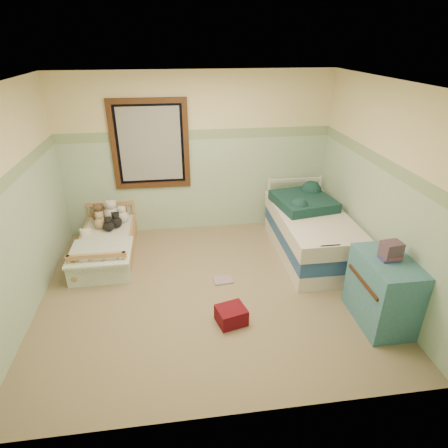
{
  "coord_description": "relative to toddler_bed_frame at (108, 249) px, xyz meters",
  "views": [
    {
      "loc": [
        -0.35,
        -3.91,
        2.92
      ],
      "look_at": [
        0.23,
        0.35,
        0.75
      ],
      "focal_mm": 30.05,
      "sensor_mm": 36.0,
      "label": 1
    }
  ],
  "objects": [
    {
      "name": "floor",
      "position": [
        1.41,
        -1.05,
        -0.11
      ],
      "size": [
        4.2,
        3.6,
        0.02
      ],
      "primitive_type": "cube",
      "color": "#756B53",
      "rests_on": "ground"
    },
    {
      "name": "ceiling",
      "position": [
        1.41,
        -1.05,
        2.41
      ],
      "size": [
        4.2,
        3.6,
        0.02
      ],
      "primitive_type": "cube",
      "color": "silver",
      "rests_on": "wall_back"
    },
    {
      "name": "wall_back",
      "position": [
        1.41,
        0.75,
        1.15
      ],
      "size": [
        4.2,
        0.04,
        2.5
      ],
      "primitive_type": "cube",
      "color": "beige",
      "rests_on": "floor"
    },
    {
      "name": "wall_front",
      "position": [
        1.41,
        -2.85,
        1.15
      ],
      "size": [
        4.2,
        0.04,
        2.5
      ],
      "primitive_type": "cube",
      "color": "beige",
      "rests_on": "floor"
    },
    {
      "name": "wall_left",
      "position": [
        -0.69,
        -1.05,
        1.15
      ],
      "size": [
        0.04,
        3.6,
        2.5
      ],
      "primitive_type": "cube",
      "color": "beige",
      "rests_on": "floor"
    },
    {
      "name": "wall_right",
      "position": [
        3.51,
        -1.05,
        1.15
      ],
      "size": [
        0.04,
        3.6,
        2.5
      ],
      "primitive_type": "cube",
      "color": "beige",
      "rests_on": "floor"
    },
    {
      "name": "wainscot_mint",
      "position": [
        1.41,
        0.74,
        0.65
      ],
      "size": [
        4.2,
        0.01,
        1.5
      ],
      "primitive_type": "cube",
      "color": "#99B699",
      "rests_on": "floor"
    },
    {
      "name": "border_strip",
      "position": [
        1.41,
        0.74,
        1.48
      ],
      "size": [
        4.2,
        0.01,
        0.15
      ],
      "primitive_type": "cube",
      "color": "#3D7249",
      "rests_on": "wall_back"
    },
    {
      "name": "window_frame",
      "position": [
        0.71,
        0.71,
        1.35
      ],
      "size": [
        1.16,
        0.06,
        1.36
      ],
      "primitive_type": "cube",
      "color": "black",
      "rests_on": "wall_back"
    },
    {
      "name": "window_blinds",
      "position": [
        0.71,
        0.72,
        1.35
      ],
      "size": [
        0.92,
        0.01,
        1.12
      ],
      "primitive_type": "cube",
      "color": "#B2B2AE",
      "rests_on": "window_frame"
    },
    {
      "name": "toddler_bed_frame",
      "position": [
        0.0,
        0.0,
        0.0
      ],
      "size": [
        0.75,
        1.5,
        0.19
      ],
      "primitive_type": "cube",
      "color": "tan",
      "rests_on": "floor"
    },
    {
      "name": "toddler_mattress",
      "position": [
        0.0,
        0.0,
        0.16
      ],
      "size": [
        0.68,
        1.43,
        0.12
      ],
      "primitive_type": "cube",
      "color": "beige",
      "rests_on": "toddler_bed_frame"
    },
    {
      "name": "patchwork_quilt",
      "position": [
        0.0,
        -0.47,
        0.23
      ],
      "size": [
        0.81,
        0.75,
        0.03
      ],
      "primitive_type": "cube",
      "color": "#94BEDF",
      "rests_on": "toddler_mattress"
    },
    {
      "name": "plush_bed_brown",
      "position": [
        -0.15,
        0.5,
        0.32
      ],
      "size": [
        0.21,
        0.21,
        0.21
      ],
      "primitive_type": "sphere",
      "color": "brown",
      "rests_on": "toddler_mattress"
    },
    {
      "name": "plush_bed_white",
      "position": [
        0.05,
        0.5,
        0.34
      ],
      "size": [
        0.24,
        0.24,
        0.24
      ],
      "primitive_type": "sphere",
      "color": "silver",
      "rests_on": "toddler_mattress"
    },
    {
      "name": "plush_bed_tan",
      "position": [
        -0.1,
        0.28,
        0.31
      ],
      "size": [
        0.18,
        0.18,
        0.18
      ],
      "primitive_type": "sphere",
      "color": "tan",
      "rests_on": "toddler_mattress"
    },
    {
      "name": "plush_bed_dark",
      "position": [
        0.13,
        0.28,
        0.3
      ],
      "size": [
        0.18,
        0.18,
        0.18
      ],
      "primitive_type": "sphere",
      "color": "black",
      "rests_on": "toddler_mattress"
    },
    {
      "name": "plush_floor_cream",
      "position": [
        -0.3,
        0.14,
        0.04
      ],
      "size": [
        0.27,
        0.27,
        0.27
      ],
      "primitive_type": "sphere",
      "color": "white",
      "rests_on": "floor"
    },
    {
      "name": "plush_floor_tan",
      "position": [
        -0.31,
        -0.66,
        0.03
      ],
      "size": [
        0.26,
        0.26,
        0.26
      ],
      "primitive_type": "sphere",
      "color": "tan",
      "rests_on": "floor"
    },
    {
      "name": "twin_bed_frame",
      "position": [
        2.96,
        -0.37,
        0.01
      ],
      "size": [
        0.91,
        1.82,
        0.22
      ],
      "primitive_type": "cube",
      "color": "white",
      "rests_on": "floor"
    },
    {
      "name": "twin_boxspring",
      "position": [
        2.96,
        -0.37,
        0.23
      ],
      "size": [
        0.91,
        1.82,
        0.22
      ],
      "primitive_type": "cube",
      "color": "navy",
      "rests_on": "twin_bed_frame"
    },
    {
      "name": "twin_mattress",
      "position": [
        2.96,
        -0.37,
        0.45
      ],
      "size": [
        0.95,
        1.86,
        0.22
      ],
      "primitive_type": "cube",
      "color": "silver",
      "rests_on": "twin_boxspring"
    },
    {
      "name": "teal_blanket",
      "position": [
        2.91,
        -0.07,
        0.63
      ],
      "size": [
        0.9,
        0.94,
        0.14
      ],
      "primitive_type": "cube",
      "rotation": [
        0.0,
        0.0,
        0.17
      ],
      "color": "black",
      "rests_on": "twin_mattress"
    },
    {
      "name": "dresser",
      "position": [
        3.25,
        -1.87,
        0.31
      ],
      "size": [
        0.5,
        0.8,
        0.8
      ],
      "primitive_type": "cube",
      "color": "#2D6A85",
      "rests_on": "floor"
    },
    {
      "name": "book_stack",
      "position": [
        3.25,
        -1.85,
        0.81
      ],
      "size": [
        0.22,
        0.18,
        0.2
      ],
      "primitive_type": "cube",
      "rotation": [
        0.0,
        0.0,
        0.12
      ],
      "color": "brown",
      "rests_on": "dresser"
    },
    {
      "name": "red_pillow",
      "position": [
        1.59,
        -1.69,
        0.0
      ],
      "size": [
        0.37,
        0.35,
        0.2
      ],
      "primitive_type": "cube",
      "rotation": [
        0.0,
        0.0,
        0.26
      ],
      "color": "maroon",
      "rests_on": "floor"
    },
    {
      "name": "floor_book",
      "position": [
        1.6,
        -0.89,
        -0.08
      ],
      "size": [
        0.27,
        0.21,
        0.02
      ],
      "primitive_type": "cube",
      "rotation": [
        0.0,
        0.0,
        0.09
      ],
      "color": "#DD9245",
      "rests_on": "floor"
    },
    {
      "name": "extra_plush_0",
      "position": [
        0.21,
        0.45,
        0.31
      ],
      "size": [
        0.18,
        0.18,
        0.18
      ],
      "primitive_type": "sphere",
      "color": "silver",
      "rests_on": "toddler_mattress"
    },
    {
      "name": "extra_plush_1",
      "position": [
        0.01,
        0.54,
        0.33
      ],
      "size": [
        0.22,
        0.22,
        0.22
      ],
      "primitive_type": "sphere",
      "color": "silver",
      "rests_on": "toddler_mattress"
    },
    {
      "name": "extra_plush_2",
      "position": [
        0.03,
        0.17,
        0.3
      ],
      "size": [
        0.16,
        0.16,
        0.16
      ],
      "primitive_type": "sphere",
      "color": "black",
      "rests_on": "toddler_mattress"
    }
  ]
}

